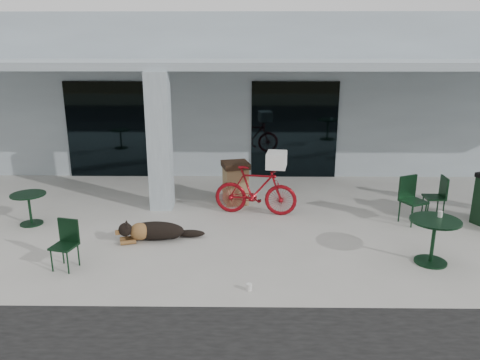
{
  "coord_description": "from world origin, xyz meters",
  "views": [
    {
      "loc": [
        0.44,
        -8.0,
        3.71
      ],
      "look_at": [
        0.32,
        1.2,
        1.0
      ],
      "focal_mm": 35.0,
      "sensor_mm": 36.0,
      "label": 1
    }
  ],
  "objects_px": {
    "cafe_chair_far_b": "(434,197)",
    "cafe_chair_near": "(64,246)",
    "trash_receptacle": "(236,183)",
    "cafe_chair_far_a": "(413,201)",
    "dog": "(156,230)",
    "cafe_table_far": "(433,241)",
    "bicycle": "(256,190)",
    "cafe_table_near": "(30,209)"
  },
  "relations": [
    {
      "from": "cafe_chair_near",
      "to": "cafe_table_near",
      "type": "bearing_deg",
      "value": 140.65
    },
    {
      "from": "cafe_table_far",
      "to": "cafe_chair_far_a",
      "type": "distance_m",
      "value": 1.91
    },
    {
      "from": "dog",
      "to": "trash_receptacle",
      "type": "height_order",
      "value": "trash_receptacle"
    },
    {
      "from": "cafe_chair_far_b",
      "to": "cafe_table_far",
      "type": "bearing_deg",
      "value": -19.95
    },
    {
      "from": "cafe_table_near",
      "to": "cafe_chair_far_b",
      "type": "height_order",
      "value": "cafe_chair_far_b"
    },
    {
      "from": "cafe_chair_far_a",
      "to": "trash_receptacle",
      "type": "height_order",
      "value": "trash_receptacle"
    },
    {
      "from": "cafe_table_near",
      "to": "cafe_table_far",
      "type": "relative_size",
      "value": 0.84
    },
    {
      "from": "cafe_chair_far_a",
      "to": "cafe_chair_far_b",
      "type": "relative_size",
      "value": 1.1
    },
    {
      "from": "cafe_table_near",
      "to": "trash_receptacle",
      "type": "bearing_deg",
      "value": 18.23
    },
    {
      "from": "cafe_table_far",
      "to": "bicycle",
      "type": "bearing_deg",
      "value": 141.59
    },
    {
      "from": "cafe_chair_near",
      "to": "cafe_chair_far_a",
      "type": "bearing_deg",
      "value": 32.4
    },
    {
      "from": "trash_receptacle",
      "to": "cafe_chair_far_a",
      "type": "bearing_deg",
      "value": -18.38
    },
    {
      "from": "cafe_chair_far_b",
      "to": "bicycle",
      "type": "bearing_deg",
      "value": -90.09
    },
    {
      "from": "cafe_table_far",
      "to": "cafe_chair_far_b",
      "type": "distance_m",
      "value": 2.47
    },
    {
      "from": "bicycle",
      "to": "cafe_chair_far_b",
      "type": "height_order",
      "value": "bicycle"
    },
    {
      "from": "cafe_table_near",
      "to": "trash_receptacle",
      "type": "distance_m",
      "value": 4.54
    },
    {
      "from": "bicycle",
      "to": "cafe_table_near",
      "type": "height_order",
      "value": "bicycle"
    },
    {
      "from": "bicycle",
      "to": "dog",
      "type": "distance_m",
      "value": 2.48
    },
    {
      "from": "cafe_table_near",
      "to": "cafe_chair_far_b",
      "type": "xyz_separation_m",
      "value": [
        8.7,
        0.58,
        0.12
      ]
    },
    {
      "from": "cafe_chair_far_a",
      "to": "trash_receptacle",
      "type": "distance_m",
      "value": 3.99
    },
    {
      "from": "bicycle",
      "to": "trash_receptacle",
      "type": "height_order",
      "value": "bicycle"
    },
    {
      "from": "dog",
      "to": "trash_receptacle",
      "type": "bearing_deg",
      "value": 38.19
    },
    {
      "from": "cafe_table_near",
      "to": "trash_receptacle",
      "type": "relative_size",
      "value": 0.71
    },
    {
      "from": "bicycle",
      "to": "trash_receptacle",
      "type": "bearing_deg",
      "value": 41.08
    },
    {
      "from": "cafe_table_near",
      "to": "cafe_chair_far_b",
      "type": "distance_m",
      "value": 8.72
    },
    {
      "from": "cafe_chair_near",
      "to": "cafe_table_far",
      "type": "bearing_deg",
      "value": 16.87
    },
    {
      "from": "cafe_chair_near",
      "to": "cafe_chair_far_a",
      "type": "distance_m",
      "value": 6.96
    },
    {
      "from": "cafe_chair_near",
      "to": "cafe_chair_far_a",
      "type": "xyz_separation_m",
      "value": [
        6.61,
        2.18,
        0.08
      ]
    },
    {
      "from": "cafe_chair_near",
      "to": "cafe_chair_far_b",
      "type": "relative_size",
      "value": 0.93
    },
    {
      "from": "bicycle",
      "to": "cafe_table_far",
      "type": "distance_m",
      "value": 3.87
    },
    {
      "from": "cafe_chair_far_b",
      "to": "cafe_chair_near",
      "type": "bearing_deg",
      "value": -68.83
    },
    {
      "from": "cafe_chair_far_a",
      "to": "dog",
      "type": "bearing_deg",
      "value": 164.87
    },
    {
      "from": "dog",
      "to": "cafe_table_far",
      "type": "distance_m",
      "value": 5.08
    },
    {
      "from": "cafe_chair_far_a",
      "to": "cafe_chair_far_b",
      "type": "xyz_separation_m",
      "value": [
        0.6,
        0.42,
        -0.05
      ]
    },
    {
      "from": "cafe_table_far",
      "to": "trash_receptacle",
      "type": "relative_size",
      "value": 0.85
    },
    {
      "from": "dog",
      "to": "cafe_chair_far_a",
      "type": "height_order",
      "value": "cafe_chair_far_a"
    },
    {
      "from": "bicycle",
      "to": "cafe_table_near",
      "type": "distance_m",
      "value": 4.83
    },
    {
      "from": "dog",
      "to": "cafe_chair_near",
      "type": "height_order",
      "value": "cafe_chair_near"
    },
    {
      "from": "cafe_table_far",
      "to": "cafe_chair_far_b",
      "type": "relative_size",
      "value": 0.94
    },
    {
      "from": "dog",
      "to": "trash_receptacle",
      "type": "distance_m",
      "value": 2.68
    },
    {
      "from": "cafe_chair_far_b",
      "to": "cafe_chair_far_a",
      "type": "bearing_deg",
      "value": -53.63
    },
    {
      "from": "cafe_chair_far_b",
      "to": "trash_receptacle",
      "type": "relative_size",
      "value": 0.9
    }
  ]
}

